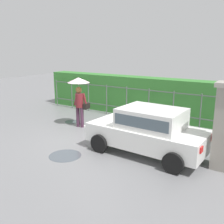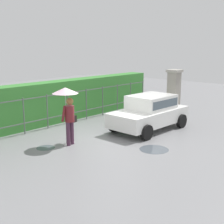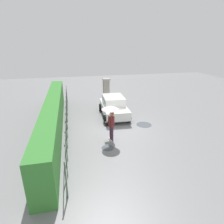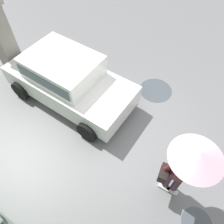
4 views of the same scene
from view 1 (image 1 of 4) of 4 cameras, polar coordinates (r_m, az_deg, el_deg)
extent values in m
plane|color=slate|center=(9.66, -3.78, -5.74)|extent=(40.00, 40.00, 0.00)
cube|color=white|center=(8.21, 7.74, -5.21)|extent=(3.76, 1.77, 0.60)
cube|color=white|center=(7.97, 8.84, -1.33)|extent=(1.95, 1.51, 0.60)
cube|color=#4C5B66|center=(7.96, 8.85, -1.19)|extent=(1.80, 1.52, 0.33)
cylinder|color=black|center=(8.28, -2.82, -6.99)|extent=(0.61, 0.20, 0.60)
cylinder|color=black|center=(9.57, 3.40, -4.02)|extent=(0.61, 0.20, 0.60)
cylinder|color=black|center=(7.13, 13.52, -11.01)|extent=(0.61, 0.20, 0.60)
cylinder|color=black|center=(8.60, 17.77, -6.85)|extent=(0.61, 0.20, 0.60)
cube|color=red|center=(7.04, 19.26, -7.94)|extent=(0.07, 0.20, 0.16)
cube|color=red|center=(8.05, 21.50, -5.37)|extent=(0.07, 0.20, 0.16)
cylinder|color=#47283D|center=(10.95, -7.61, -1.07)|extent=(0.15, 0.15, 0.86)
cylinder|color=#47283D|center=(10.85, -6.72, -1.19)|extent=(0.15, 0.15, 0.86)
cube|color=white|center=(11.11, -7.37, -2.94)|extent=(0.26, 0.10, 0.08)
cube|color=white|center=(11.01, -6.49, -3.07)|extent=(0.26, 0.10, 0.08)
cylinder|color=maroon|center=(10.73, -7.28, 2.58)|extent=(0.34, 0.34, 0.58)
sphere|color=#DBAD89|center=(10.66, -7.35, 4.85)|extent=(0.22, 0.22, 0.22)
sphere|color=olive|center=(10.63, -7.44, 4.93)|extent=(0.25, 0.25, 0.25)
cylinder|color=maroon|center=(10.91, -8.04, 2.90)|extent=(0.24, 0.12, 0.56)
cylinder|color=maroon|center=(10.68, -6.06, 2.72)|extent=(0.24, 0.12, 0.56)
cylinder|color=#B2B2B7|center=(10.80, -7.41, 4.51)|extent=(0.02, 0.02, 0.77)
cone|color=#F4C6DB|center=(10.73, -7.50, 7.09)|extent=(0.92, 0.92, 0.21)
cube|color=black|center=(10.75, -5.73, 1.33)|extent=(0.21, 0.36, 0.24)
cube|color=gray|center=(7.54, 23.68, -3.51)|extent=(0.48, 0.48, 2.30)
cylinder|color=#59605B|center=(15.10, -12.22, 4.18)|extent=(0.05, 0.05, 1.50)
cylinder|color=#59605B|center=(14.31, -8.94, 3.79)|extent=(0.05, 0.05, 1.50)
cylinder|color=#59605B|center=(13.57, -5.28, 3.34)|extent=(0.05, 0.05, 1.50)
cylinder|color=#59605B|center=(12.89, -1.22, 2.82)|extent=(0.05, 0.05, 1.50)
cylinder|color=#59605B|center=(12.28, 3.25, 2.23)|extent=(0.05, 0.05, 1.50)
cylinder|color=#59605B|center=(11.76, 8.16, 1.57)|extent=(0.05, 0.05, 1.50)
cylinder|color=#59605B|center=(11.33, 13.47, 0.85)|extent=(0.05, 0.05, 1.50)
cylinder|color=#59605B|center=(11.01, 19.14, 0.06)|extent=(0.05, 0.05, 1.50)
cube|color=#59605B|center=(11.63, 8.27, 4.80)|extent=(11.61, 0.03, 0.04)
cube|color=#59605B|center=(11.83, 8.11, 0.16)|extent=(11.61, 0.03, 0.04)
cube|color=#387F33|center=(12.40, 9.70, 3.11)|extent=(12.61, 0.90, 1.90)
cylinder|color=#4C545B|center=(8.24, -10.42, -9.55)|extent=(1.02, 1.02, 0.00)
cylinder|color=#4C545B|center=(11.81, -8.93, -2.14)|extent=(0.66, 0.66, 0.00)
camera|label=2|loc=(13.98, -58.93, 8.46)|focal=49.98mm
camera|label=3|loc=(19.09, -26.28, 18.68)|focal=30.31mm
camera|label=4|loc=(12.13, -0.09, 22.96)|focal=34.99mm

